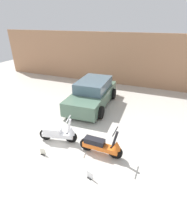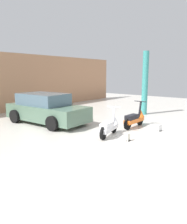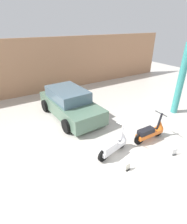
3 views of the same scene
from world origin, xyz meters
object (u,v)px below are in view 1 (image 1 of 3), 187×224
(scooter_front_right, at_px, (102,145))
(placard_near_right_scooter, at_px, (90,175))
(scooter_front_left, at_px, (60,133))
(car_rear_left, at_px, (93,94))
(placard_near_left_scooter, at_px, (43,152))

(scooter_front_right, bearing_deg, placard_near_right_scooter, -88.42)
(scooter_front_left, relative_size, scooter_front_right, 0.94)
(scooter_front_left, relative_size, car_rear_left, 0.36)
(scooter_front_left, height_order, placard_near_left_scooter, scooter_front_left)
(scooter_front_left, relative_size, placard_near_left_scooter, 5.66)
(placard_near_left_scooter, relative_size, placard_near_right_scooter, 1.00)
(scooter_front_right, xyz_separation_m, placard_near_right_scooter, (0.01, -1.12, -0.27))
(placard_near_right_scooter, bearing_deg, car_rear_left, 111.62)
(placard_near_left_scooter, bearing_deg, car_rear_left, 89.43)
(scooter_front_left, bearing_deg, scooter_front_right, -15.63)
(scooter_front_left, xyz_separation_m, car_rear_left, (-0.10, 3.52, 0.28))
(scooter_front_left, xyz_separation_m, placard_near_left_scooter, (-0.14, -0.89, -0.25))
(scooter_front_left, height_order, placard_near_right_scooter, scooter_front_left)
(scooter_front_left, distance_m, placard_near_right_scooter, 2.18)
(scooter_front_right, bearing_deg, placard_near_left_scooter, -156.74)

